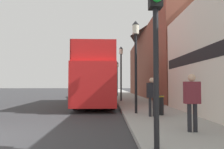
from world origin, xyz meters
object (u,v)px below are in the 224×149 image
(traffic_signal, at_px, (156,17))
(lamp_post_second, at_px, (121,63))
(litter_bin, at_px, (159,104))
(tour_bus, at_px, (96,81))
(lamp_post_nearest, at_px, (136,49))
(parked_car_ahead_of_bus, at_px, (105,93))
(pedestrian_nearest, at_px, (192,97))
(pedestrian_second, at_px, (152,93))
(lamp_post_third, at_px, (117,72))

(traffic_signal, relative_size, lamp_post_second, 0.83)
(litter_bin, bearing_deg, tour_bus, 116.84)
(traffic_signal, distance_m, lamp_post_nearest, 5.99)
(tour_bus, bearing_deg, parked_car_ahead_of_bus, 84.20)
(traffic_signal, bearing_deg, pedestrian_nearest, 50.21)
(lamp_post_nearest, xyz_separation_m, lamp_post_second, (-0.25, 8.25, 0.10))
(lamp_post_second, bearing_deg, pedestrian_second, -85.05)
(traffic_signal, bearing_deg, pedestrian_second, 79.80)
(pedestrian_second, distance_m, lamp_post_nearest, 2.48)
(pedestrian_nearest, xyz_separation_m, lamp_post_nearest, (-1.13, 4.25, 2.14))
(lamp_post_third, bearing_deg, tour_bus, -101.18)
(tour_bus, relative_size, lamp_post_nearest, 2.28)
(parked_car_ahead_of_bus, relative_size, lamp_post_third, 1.00)
(pedestrian_nearest, xyz_separation_m, traffic_signal, (-1.44, -1.73, 1.85))
(lamp_post_nearest, bearing_deg, litter_bin, -29.56)
(pedestrian_nearest, relative_size, pedestrian_second, 1.01)
(lamp_post_nearest, bearing_deg, lamp_post_third, 90.86)
(parked_car_ahead_of_bus, distance_m, pedestrian_second, 15.45)
(lamp_post_second, distance_m, lamp_post_third, 8.26)
(tour_bus, distance_m, pedestrian_second, 7.70)
(pedestrian_nearest, distance_m, lamp_post_third, 20.88)
(pedestrian_nearest, height_order, litter_bin, pedestrian_nearest)
(lamp_post_nearest, relative_size, litter_bin, 5.14)
(tour_bus, height_order, litter_bin, tour_bus)
(parked_car_ahead_of_bus, relative_size, pedestrian_second, 2.52)
(traffic_signal, xyz_separation_m, litter_bin, (1.31, 5.42, -2.41))
(tour_bus, height_order, lamp_post_nearest, lamp_post_nearest)
(tour_bus, distance_m, lamp_post_nearest, 6.60)
(tour_bus, xyz_separation_m, lamp_post_second, (2.07, 2.26, 1.60))
(traffic_signal, height_order, lamp_post_second, lamp_post_second)
(lamp_post_second, bearing_deg, pedestrian_nearest, -83.71)
(traffic_signal, bearing_deg, parked_car_ahead_of_bus, 94.04)
(pedestrian_nearest, xyz_separation_m, pedestrian_second, (-0.57, 3.13, -0.01))
(pedestrian_second, relative_size, litter_bin, 1.91)
(parked_car_ahead_of_bus, height_order, traffic_signal, traffic_signal)
(pedestrian_nearest, xyz_separation_m, lamp_post_second, (-1.38, 12.50, 2.24))
(traffic_signal, bearing_deg, litter_bin, 76.44)
(parked_car_ahead_of_bus, bearing_deg, litter_bin, -77.39)
(tour_bus, distance_m, lamp_post_second, 3.46)
(pedestrian_second, height_order, traffic_signal, traffic_signal)
(pedestrian_nearest, bearing_deg, parked_car_ahead_of_bus, 98.85)
(parked_car_ahead_of_bus, relative_size, traffic_signal, 1.09)
(tour_bus, relative_size, lamp_post_third, 2.45)
(parked_car_ahead_of_bus, bearing_deg, pedestrian_nearest, -79.05)
(pedestrian_second, height_order, lamp_post_third, lamp_post_third)
(pedestrian_second, distance_m, lamp_post_third, 17.75)
(pedestrian_second, bearing_deg, pedestrian_nearest, -79.72)
(tour_bus, distance_m, parked_car_ahead_of_bus, 8.26)
(lamp_post_third, bearing_deg, pedestrian_nearest, -86.21)
(tour_bus, relative_size, pedestrian_second, 6.14)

